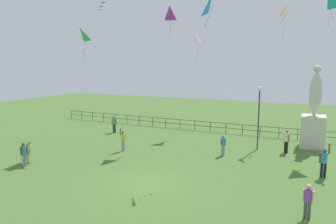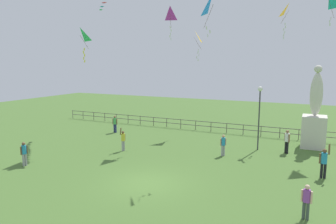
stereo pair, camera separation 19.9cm
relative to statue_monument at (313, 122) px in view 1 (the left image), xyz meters
name	(u,v)px [view 1 (the left image)]	position (x,y,z in m)	size (l,w,h in m)	color
ground_plane	(148,183)	(-8.01, -11.90, -1.99)	(80.00, 80.00, 0.00)	#476B2D
statue_monument	(313,122)	(0.00, 0.00, 0.00)	(1.73, 1.73, 6.32)	beige
lamppost	(259,104)	(-3.74, -2.50, 1.46)	(0.36, 0.36, 4.79)	#38383D
person_0	(24,153)	(-16.47, -12.69, -1.10)	(0.29, 0.46, 1.55)	#99999E
person_1	(308,199)	(-0.12, -12.51, -1.12)	(0.45, 0.28, 1.52)	#3F4C47
person_2	(123,139)	(-12.75, -7.09, -1.10)	(0.30, 0.46, 1.78)	#99999E
person_3	(114,123)	(-16.90, -2.22, -1.06)	(0.48, 0.30, 1.61)	navy
person_4	(324,161)	(0.61, -6.93, -0.98)	(0.53, 0.32, 2.01)	black
person_5	(286,140)	(-1.70, -2.55, -1.00)	(0.41, 0.39, 1.72)	black
person_6	(223,144)	(-5.69, -5.12, -1.12)	(0.36, 0.33, 1.51)	#99999E
kite_0	(170,15)	(-10.78, -3.09, 8.22)	(0.85, 0.93, 2.56)	#B22DB2
kite_1	(213,6)	(-5.96, -7.30, 7.89)	(0.96, 0.97, 2.63)	#198CD1
kite_2	(194,38)	(-10.48, 1.59, 6.74)	(1.13, 0.95, 2.72)	yellow
kite_3	(288,12)	(-2.45, 1.62, 8.55)	(1.03, 1.00, 2.80)	yellow
kite_4	(328,0)	(0.35, 0.04, 8.95)	(1.10, 1.12, 2.50)	#19B2B2
kite_5	(80,36)	(-15.94, -7.61, 6.43)	(1.29, 1.11, 2.48)	#1EB759
waterfront_railing	(216,126)	(-8.28, 2.10, -1.36)	(36.02, 0.06, 0.95)	#4C4742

